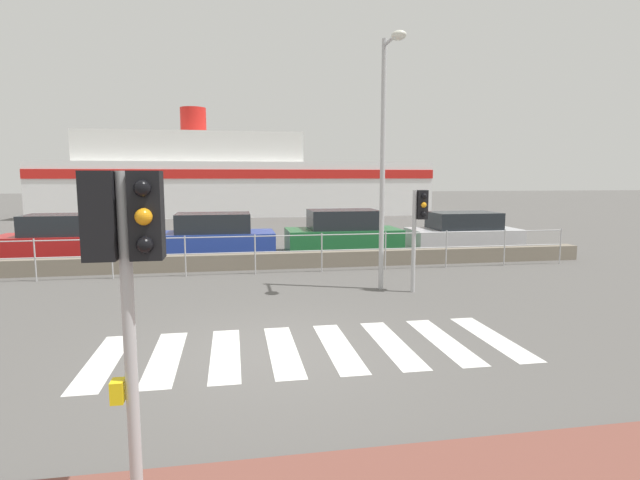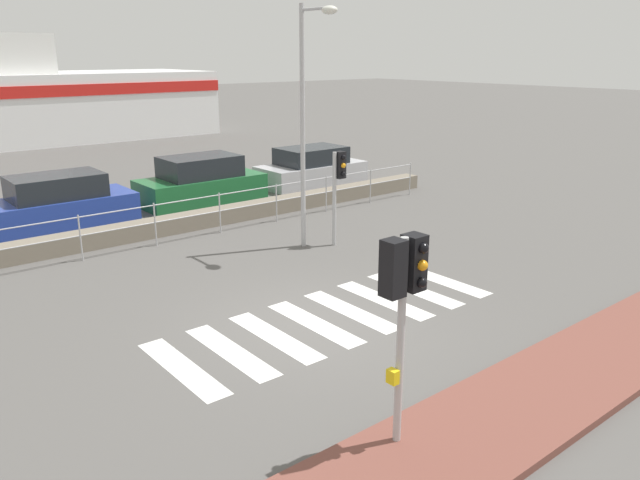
% 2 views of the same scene
% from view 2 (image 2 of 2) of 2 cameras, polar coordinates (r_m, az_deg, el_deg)
% --- Properties ---
extents(ground_plane, '(160.00, 160.00, 0.00)m').
position_cam_2_polar(ground_plane, '(11.57, -1.06, -7.81)').
color(ground_plane, '#565451').
extents(sidewalk_brick, '(24.00, 1.80, 0.12)m').
position_cam_2_polar(sidewalk_brick, '(9.07, 15.83, -15.56)').
color(sidewalk_brick, brown).
rests_on(sidewalk_brick, ground_plane).
extents(crosswalk, '(6.75, 2.40, 0.01)m').
position_cam_2_polar(crosswalk, '(11.91, 1.19, -7.04)').
color(crosswalk, silver).
rests_on(crosswalk, ground_plane).
extents(seawall, '(21.22, 0.55, 0.47)m').
position_cam_2_polar(seawall, '(17.44, -15.97, 0.90)').
color(seawall, slate).
rests_on(seawall, ground_plane).
extents(harbor_fence, '(19.14, 0.04, 1.13)m').
position_cam_2_polar(harbor_fence, '(16.53, -14.88, 1.98)').
color(harbor_fence, '#B2B2B5').
rests_on(harbor_fence, ground_plane).
extents(traffic_light_near, '(0.58, 0.41, 2.79)m').
position_cam_2_polar(traffic_light_near, '(7.37, 7.55, -4.31)').
color(traffic_light_near, '#B2B2B5').
rests_on(traffic_light_near, ground_plane).
extents(traffic_light_far, '(0.34, 0.32, 2.43)m').
position_cam_2_polar(traffic_light_far, '(15.87, 1.67, 5.78)').
color(traffic_light_far, '#B2B2B5').
rests_on(traffic_light_far, ground_plane).
extents(streetlamp, '(0.32, 1.28, 5.91)m').
position_cam_2_polar(streetlamp, '(15.30, -1.05, 12.57)').
color(streetlamp, '#B2B2B5').
rests_on(streetlamp, ground_plane).
extents(parked_car_blue, '(4.19, 1.79, 1.48)m').
position_cam_2_polar(parked_car_blue, '(19.52, -22.82, 3.08)').
color(parked_car_blue, '#233D9E').
rests_on(parked_car_blue, ground_plane).
extents(parked_car_green, '(4.12, 1.87, 1.54)m').
position_cam_2_polar(parked_car_green, '(21.23, -10.83, 5.20)').
color(parked_car_green, '#1E6633').
rests_on(parked_car_green, ground_plane).
extents(parked_car_silver, '(4.14, 1.87, 1.40)m').
position_cam_2_polar(parked_car_silver, '(23.80, -0.80, 6.58)').
color(parked_car_silver, '#BCBCC1').
rests_on(parked_car_silver, ground_plane).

